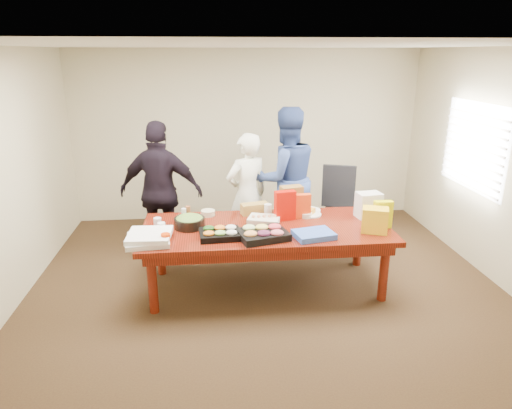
{
  "coord_description": "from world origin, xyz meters",
  "views": [
    {
      "loc": [
        -0.61,
        -4.81,
        2.63
      ],
      "look_at": [
        -0.11,
        0.1,
        0.99
      ],
      "focal_mm": 32.15,
      "sensor_mm": 36.0,
      "label": 1
    }
  ],
  "objects": [
    {
      "name": "pizza_box_upper",
      "position": [
        -1.26,
        -0.31,
        0.83
      ],
      "size": [
        0.46,
        0.46,
        0.05
      ],
      "primitive_type": "cube",
      "rotation": [
        0.0,
        0.0,
        -0.04
      ],
      "color": "white",
      "rests_on": "pizza_box_lower"
    },
    {
      "name": "clear_cup_a",
      "position": [
        -1.16,
        -0.06,
        0.81
      ],
      "size": [
        0.1,
        0.1,
        0.12
      ],
      "primitive_type": "cylinder",
      "rotation": [
        0.0,
        0.0,
        0.24
      ],
      "color": "white",
      "rests_on": "conference_table"
    },
    {
      "name": "salad_bowl",
      "position": [
        -0.86,
        0.07,
        0.81
      ],
      "size": [
        0.35,
        0.35,
        0.11
      ],
      "primitive_type": "cylinder",
      "rotation": [
        0.0,
        0.0,
        0.01
      ],
      "color": "black",
      "rests_on": "conference_table"
    },
    {
      "name": "fruit_tray",
      "position": [
        -0.08,
        -0.32,
        0.79
      ],
      "size": [
        0.59,
        0.51,
        0.08
      ],
      "primitive_type": "cube",
      "rotation": [
        0.0,
        0.0,
        0.25
      ],
      "color": "black",
      "rests_on": "conference_table"
    },
    {
      "name": "wall_front",
      "position": [
        0.0,
        -2.5,
        1.35
      ],
      "size": [
        5.5,
        0.04,
        2.7
      ],
      "primitive_type": "cube",
      "color": "beige",
      "rests_on": "floor"
    },
    {
      "name": "clear_cup_b",
      "position": [
        -1.22,
        0.09,
        0.81
      ],
      "size": [
        0.09,
        0.09,
        0.12
      ],
      "primitive_type": "cylinder",
      "rotation": [
        0.0,
        0.0,
        0.06
      ],
      "color": "white",
      "rests_on": "conference_table"
    },
    {
      "name": "dip_bowl_a",
      "position": [
        0.51,
        0.27,
        0.78
      ],
      "size": [
        0.18,
        0.18,
        0.06
      ],
      "primitive_type": "cylinder",
      "rotation": [
        0.0,
        0.0,
        -0.29
      ],
      "color": "#E9E7C8",
      "rests_on": "conference_table"
    },
    {
      "name": "red_cup",
      "position": [
        -1.09,
        -0.41,
        0.81
      ],
      "size": [
        0.11,
        0.11,
        0.13
      ],
      "primitive_type": "cylinder",
      "rotation": [
        0.0,
        0.0,
        0.16
      ],
      "color": "#C42F00",
      "rests_on": "conference_table"
    },
    {
      "name": "plate_a",
      "position": [
        0.58,
        0.35,
        0.76
      ],
      "size": [
        0.35,
        0.35,
        0.02
      ],
      "primitive_type": "cylinder",
      "rotation": [
        0.0,
        0.0,
        0.27
      ],
      "color": "white",
      "rests_on": "conference_table"
    },
    {
      "name": "plate_b",
      "position": [
        0.63,
        0.5,
        0.76
      ],
      "size": [
        0.29,
        0.29,
        0.02
      ],
      "primitive_type": "cylinder",
      "rotation": [
        0.0,
        0.0,
        -0.23
      ],
      "color": "white",
      "rests_on": "conference_table"
    },
    {
      "name": "bread_loaf",
      "position": [
        -0.08,
        0.46,
        0.82
      ],
      "size": [
        0.36,
        0.21,
        0.13
      ],
      "primitive_type": "cube",
      "rotation": [
        0.0,
        0.0,
        0.23
      ],
      "color": "#A37F37",
      "rests_on": "conference_table"
    },
    {
      "name": "pizza_box_lower",
      "position": [
        -1.28,
        -0.31,
        0.78
      ],
      "size": [
        0.48,
        0.48,
        0.05
      ],
      "primitive_type": "cube",
      "rotation": [
        0.0,
        0.0,
        0.1
      ],
      "color": "silver",
      "rests_on": "conference_table"
    },
    {
      "name": "mayo_jar",
      "position": [
        0.07,
        0.38,
        0.82
      ],
      "size": [
        0.11,
        0.11,
        0.14
      ],
      "primitive_type": "cylinder",
      "rotation": [
        0.0,
        0.0,
        -0.3
      ],
      "color": "silver",
      "rests_on": "conference_table"
    },
    {
      "name": "grocery_bag_yellow",
      "position": [
        1.17,
        -0.27,
        0.89
      ],
      "size": [
        0.32,
        0.27,
        0.28
      ],
      "primitive_type": "cube",
      "rotation": [
        0.0,
        0.0,
        -0.35
      ],
      "color": "yellow",
      "rests_on": "conference_table"
    },
    {
      "name": "wall_right",
      "position": [
        2.75,
        0.0,
        1.35
      ],
      "size": [
        0.04,
        5.0,
        2.7
      ],
      "primitive_type": "cube",
      "color": "beige",
      "rests_on": "floor"
    },
    {
      "name": "grocery_bag_white",
      "position": [
        1.26,
        0.2,
        0.9
      ],
      "size": [
        0.31,
        0.24,
        0.3
      ],
      "primitive_type": "cube",
      "rotation": [
        0.0,
        0.0,
        0.15
      ],
      "color": "white",
      "rests_on": "conference_table"
    },
    {
      "name": "banana_bunch",
      "position": [
        0.53,
        0.4,
        0.79
      ],
      "size": [
        0.26,
        0.24,
        0.07
      ],
      "primitive_type": "cube",
      "rotation": [
        0.0,
        0.0,
        -0.63
      ],
      "color": "gold",
      "rests_on": "conference_table"
    },
    {
      "name": "ceiling",
      "position": [
        0.0,
        0.0,
        2.71
      ],
      "size": [
        5.5,
        5.0,
        0.02
      ],
      "primitive_type": "cube",
      "color": "white",
      "rests_on": "wall_back"
    },
    {
      "name": "mustard_bottle",
      "position": [
        0.19,
        0.3,
        0.84
      ],
      "size": [
        0.08,
        0.08,
        0.17
      ],
      "primitive_type": "cylinder",
      "rotation": [
        0.0,
        0.0,
        -0.32
      ],
      "color": "#FFF737",
      "rests_on": "conference_table"
    },
    {
      "name": "chip_bag_yellow",
      "position": [
        1.3,
        -0.14,
        0.9
      ],
      "size": [
        0.21,
        0.09,
        0.31
      ],
      "primitive_type": "cube",
      "rotation": [
        0.0,
        0.0,
        -0.05
      ],
      "color": "#E4E500",
      "rests_on": "conference_table"
    },
    {
      "name": "sheet_cake",
      "position": [
        -0.01,
        0.15,
        0.78
      ],
      "size": [
        0.42,
        0.36,
        0.06
      ],
      "primitive_type": "cube",
      "rotation": [
        0.0,
        0.0,
        -0.32
      ],
      "color": "silver",
      "rests_on": "conference_table"
    },
    {
      "name": "dip_bowl_b",
      "position": [
        -0.65,
        0.45,
        0.78
      ],
      "size": [
        0.17,
        0.17,
        0.07
      ],
      "primitive_type": "cylinder",
      "rotation": [
        0.0,
        0.0,
        0.01
      ],
      "color": "beige",
      "rests_on": "conference_table"
    },
    {
      "name": "wall_left",
      "position": [
        -2.75,
        0.0,
        1.35
      ],
      "size": [
        0.04,
        5.0,
        2.7
      ],
      "primitive_type": "cube",
      "color": "beige",
      "rests_on": "floor"
    },
    {
      "name": "person_left",
      "position": [
        -1.25,
        0.94,
        0.92
      ],
      "size": [
        1.14,
        0.65,
        1.84
      ],
      "primitive_type": "imported",
      "rotation": [
        0.0,
        0.0,
        2.95
      ],
      "color": "black",
      "rests_on": "floor"
    },
    {
      "name": "dressing_bottle",
      "position": [
        -0.88,
        0.28,
        0.84
      ],
      "size": [
        0.07,
        0.07,
        0.18
      ],
      "primitive_type": "cylinder",
      "rotation": [
        0.0,
        0.0,
        0.32
      ],
      "color": "brown",
      "rests_on": "conference_table"
    },
    {
      "name": "conference_table",
      "position": [
        0.0,
        0.0,
        0.38
      ],
      "size": [
        2.8,
        1.2,
        0.75
      ],
      "primitive_type": "cube",
      "color": "#4C1C0F",
      "rests_on": "floor"
    },
    {
      "name": "veggie_tray",
      "position": [
        -0.53,
        -0.25,
        0.78
      ],
      "size": [
        0.45,
        0.36,
        0.07
      ],
      "primitive_type": "cube",
      "rotation": [
        0.0,
        0.0,
        0.06
      ],
      "color": "black",
      "rests_on": "conference_table"
    },
    {
      "name": "person_center",
      "position": [
        -0.13,
        1.01,
        0.83
      ],
      "size": [
        0.71,
        0.61,
        1.66
      ],
      "primitive_type": "imported",
      "rotation": [
        0.0,
        0.0,
        3.56
      ],
      "color": "white",
      "rests_on": "floor"
    },
    {
      "name": "ranch_bottle",
      "position": [
        -0.93,
        0.25,
        0.83
      ],
      "size": [
        0.06,
        0.06,
        0.17
      ],
      "primitive_type": "cylinder",
      "rotation": [
        0.0,
        0.0,
        0.12
      ],
      "color": "silver",
      "rests_on": "conference_table"
    },
    {
      "name": "floor",
      "position": [
        0.0,
        0.0,
        -0.01
      ],
      "size": [
        5.5,
        5.0,
        0.02
      ],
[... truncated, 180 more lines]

